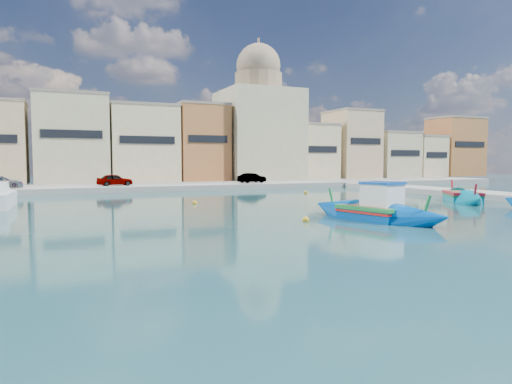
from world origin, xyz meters
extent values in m
plane|color=#13393B|center=(0.00, 0.00, 0.00)|extent=(160.00, 160.00, 0.00)
cube|color=gray|center=(0.00, 32.00, 0.30)|extent=(80.00, 8.00, 0.60)
cube|color=#C0B78F|center=(-13.86, 39.12, 5.55)|extent=(7.88, 6.24, 9.89)
cube|color=gray|center=(-13.86, 39.12, 10.64)|extent=(8.04, 6.37, 0.30)
cube|color=black|center=(-13.86, 35.95, 6.04)|extent=(6.30, 0.10, 0.90)
cube|color=beige|center=(-5.74, 39.72, 5.09)|extent=(7.88, 7.44, 8.99)
cube|color=gray|center=(-5.74, 39.72, 9.74)|extent=(8.04, 7.59, 0.30)
cube|color=black|center=(-5.74, 35.95, 5.54)|extent=(6.30, 0.10, 0.90)
cube|color=#BB703A|center=(1.54, 39.07, 5.31)|extent=(6.17, 6.13, 9.43)
cube|color=gray|center=(1.54, 39.07, 10.18)|extent=(6.29, 6.26, 0.30)
cube|color=black|center=(1.54, 35.95, 5.78)|extent=(4.93, 0.10, 0.90)
cube|color=tan|center=(9.05, 39.85, 3.63)|extent=(7.31, 7.69, 6.05)
cube|color=gray|center=(9.05, 39.85, 6.80)|extent=(7.46, 7.85, 0.30)
cube|color=black|center=(9.05, 35.95, 3.93)|extent=(5.85, 0.10, 0.90)
cube|color=beige|center=(17.02, 39.65, 4.31)|extent=(7.54, 7.30, 7.41)
cube|color=gray|center=(17.02, 39.65, 8.16)|extent=(7.69, 7.45, 0.30)
cube|color=black|center=(17.02, 35.95, 4.68)|extent=(6.03, 0.10, 0.90)
cube|color=tan|center=(24.93, 39.49, 5.42)|extent=(6.36, 6.97, 9.63)
cube|color=gray|center=(24.93, 39.49, 10.38)|extent=(6.48, 7.11, 0.30)
cube|color=black|center=(24.93, 35.95, 5.90)|extent=(5.09, 0.10, 0.90)
cube|color=#C0B78F|center=(32.15, 39.35, 3.93)|extent=(6.63, 6.70, 6.65)
cube|color=gray|center=(32.15, 39.35, 7.40)|extent=(6.76, 6.83, 0.30)
cube|color=black|center=(32.15, 35.95, 4.26)|extent=(5.30, 0.10, 0.90)
cube|color=beige|center=(38.26, 39.75, 3.70)|extent=(5.08, 7.51, 6.20)
cube|color=gray|center=(38.26, 39.75, 6.95)|extent=(5.18, 7.66, 0.30)
cube|color=black|center=(38.26, 35.95, 4.01)|extent=(4.06, 0.10, 0.90)
cube|color=#BB703A|center=(45.15, 39.00, 5.27)|extent=(7.79, 6.00, 9.33)
cube|color=gray|center=(45.15, 39.00, 10.08)|extent=(7.95, 6.12, 0.30)
cube|color=black|center=(45.15, 35.95, 5.73)|extent=(6.23, 0.10, 0.90)
cube|color=#C0B78F|center=(10.00, 40.00, 6.60)|extent=(10.00, 10.00, 12.00)
cylinder|color=#9E8466|center=(10.00, 40.00, 13.80)|extent=(6.40, 6.40, 2.40)
sphere|color=#9E8466|center=(10.00, 40.00, 15.99)|extent=(6.00, 6.00, 6.00)
cylinder|color=#9E8466|center=(10.00, 40.00, 18.90)|extent=(0.30, 0.30, 1.60)
imported|color=#4C1919|center=(-10.08, 30.50, 1.20)|extent=(3.68, 1.88, 1.20)
imported|color=#4C1919|center=(5.05, 30.50, 1.16)|extent=(3.59, 2.01, 1.12)
imported|color=#4C1919|center=(-20.36, 30.50, 1.18)|extent=(4.00, 1.67, 1.15)
cube|color=#0048A3|center=(0.25, 2.12, 0.22)|extent=(2.90, 3.85, 1.08)
cone|color=#0048A3|center=(-0.41, 4.89, 0.27)|extent=(2.84, 3.62, 2.70)
cone|color=#0048A3|center=(0.91, -0.65, 0.27)|extent=(2.84, 3.62, 2.70)
cube|color=#1A8437|center=(0.25, 2.12, 0.67)|extent=(3.02, 4.05, 0.19)
cube|color=red|center=(0.25, 2.12, 0.48)|extent=(3.02, 3.94, 0.11)
cube|color=olive|center=(0.25, 2.12, 0.76)|extent=(2.51, 3.47, 0.06)
cylinder|color=#1A8437|center=(-0.47, 5.17, 0.97)|extent=(0.26, 0.53, 1.18)
cylinder|color=#1A8437|center=(0.97, -0.93, 0.97)|extent=(0.26, 0.53, 1.18)
cube|color=white|center=(0.36, 1.63, 1.35)|extent=(1.88, 2.06, 1.19)
cube|color=#0F47A5|center=(0.36, 1.63, 2.01)|extent=(1.99, 2.20, 0.13)
cube|color=#0081A0|center=(13.64, 8.49, 0.21)|extent=(3.71, 4.12, 1.07)
cone|color=#0081A0|center=(15.22, 10.94, 0.27)|extent=(3.57, 3.90, 2.69)
cone|color=#0081A0|center=(12.05, 6.05, 0.27)|extent=(3.57, 3.90, 2.69)
cube|color=#AF1220|center=(13.64, 8.49, 0.66)|extent=(3.88, 4.33, 0.19)
cube|color=#197F33|center=(13.64, 8.49, 0.47)|extent=(3.83, 4.23, 0.11)
cube|color=olive|center=(13.64, 8.49, 0.75)|extent=(3.27, 3.68, 0.06)
cylinder|color=#AF1220|center=(15.38, 11.18, 0.96)|extent=(0.40, 0.51, 1.16)
cylinder|color=#AF1220|center=(11.89, 5.81, 0.96)|extent=(0.40, 0.51, 1.16)
cone|color=white|center=(-19.33, 21.13, 0.35)|extent=(2.51, 3.30, 2.43)
sphere|color=gold|center=(-3.41, 3.04, 0.08)|extent=(0.36, 0.36, 0.36)
sphere|color=gold|center=(2.39, 8.24, 0.08)|extent=(0.36, 0.36, 0.36)
sphere|color=gold|center=(6.62, 20.77, 0.08)|extent=(0.36, 0.36, 0.36)
sphere|color=gold|center=(-6.16, 14.64, 0.08)|extent=(0.36, 0.36, 0.36)
camera|label=1|loc=(-15.15, -17.69, 3.20)|focal=32.00mm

